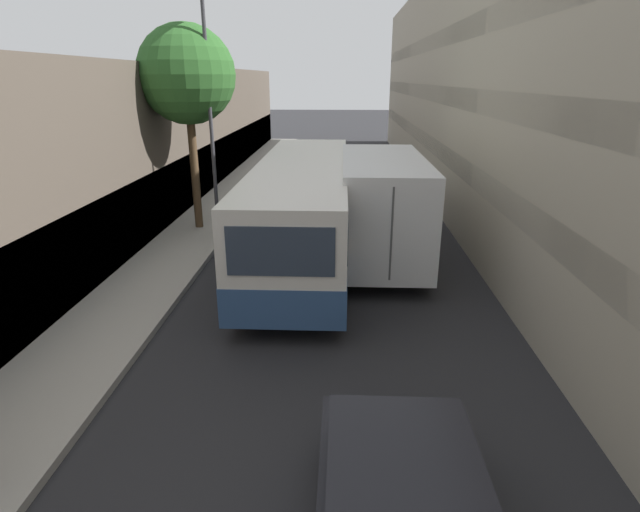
{
  "coord_description": "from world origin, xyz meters",
  "views": [
    {
      "loc": [
        0.32,
        0.2,
        5.27
      ],
      "look_at": [
        -0.13,
        10.43,
        1.6
      ],
      "focal_mm": 28.0,
      "sensor_mm": 36.0,
      "label": 1
    }
  ],
  "objects_px": {
    "box_truck": "(380,200)",
    "street_tree_left": "(187,75)",
    "bus": "(303,207)",
    "street_lamp": "(207,73)"
  },
  "relations": [
    {
      "from": "bus",
      "to": "box_truck",
      "type": "relative_size",
      "value": 1.35
    },
    {
      "from": "street_tree_left",
      "to": "box_truck",
      "type": "bearing_deg",
      "value": -17.46
    },
    {
      "from": "street_lamp",
      "to": "street_tree_left",
      "type": "bearing_deg",
      "value": 138.87
    },
    {
      "from": "box_truck",
      "to": "street_tree_left",
      "type": "xyz_separation_m",
      "value": [
        -6.35,
        2.0,
        3.67
      ]
    },
    {
      "from": "bus",
      "to": "box_truck",
      "type": "distance_m",
      "value": 2.43
    },
    {
      "from": "bus",
      "to": "street_tree_left",
      "type": "height_order",
      "value": "street_tree_left"
    },
    {
      "from": "box_truck",
      "to": "street_lamp",
      "type": "relative_size",
      "value": 1.09
    },
    {
      "from": "bus",
      "to": "street_lamp",
      "type": "bearing_deg",
      "value": 150.14
    },
    {
      "from": "box_truck",
      "to": "street_lamp",
      "type": "xyz_separation_m",
      "value": [
        -5.46,
        1.22,
        3.74
      ]
    },
    {
      "from": "bus",
      "to": "street_lamp",
      "type": "relative_size",
      "value": 1.48
    }
  ]
}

